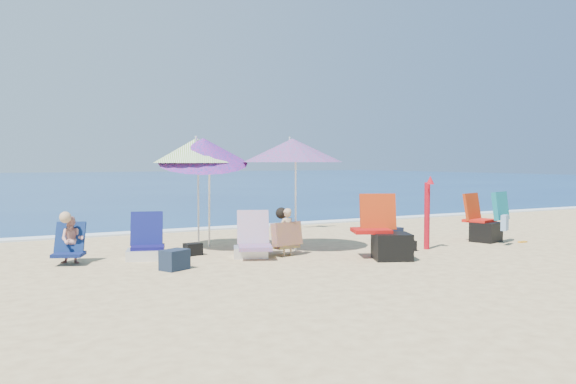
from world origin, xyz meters
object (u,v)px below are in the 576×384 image
camp_chair_right (487,224)px  person_left (71,240)px  umbrella_blue (203,151)px  chair_rainbow (252,245)px  chair_navy (145,247)px  camp_chair_left (387,240)px  umbrella_striped (196,151)px  umbrella_turquoise (292,150)px  person_center (286,233)px  furled_umbrella (428,209)px

camp_chair_right → person_left: (-7.87, 1.31, 0.01)m
umbrella_blue → camp_chair_right: (5.51, -1.63, -1.47)m
chair_rainbow → camp_chair_right: camp_chair_right is taller
chair_navy → camp_chair_left: camp_chair_left is taller
umbrella_striped → person_left: size_ratio=2.49×
umbrella_blue → chair_rainbow: 2.03m
chair_navy → chair_rainbow: 1.81m
person_left → chair_navy: bearing=-4.2°
umbrella_blue → chair_navy: (-1.19, -0.40, -1.64)m
chair_rainbow → umbrella_turquoise: bearing=18.9°
person_left → camp_chair_right: bearing=-9.5°
umbrella_turquoise → person_center: 1.58m
umbrella_blue → umbrella_striped: bearing=109.7°
umbrella_turquoise → camp_chair_right: bearing=-12.0°
chair_rainbow → person_left: bearing=164.6°
umbrella_blue → furled_umbrella: size_ratio=1.63×
umbrella_blue → camp_chair_left: umbrella_blue is taller
umbrella_turquoise → umbrella_striped: (-1.52, 0.95, -0.00)m
person_left → umbrella_striped: bearing=12.3°
chair_rainbow → camp_chair_left: (1.93, -1.26, 0.12)m
chair_navy → person_center: (2.24, -0.86, 0.20)m
camp_chair_left → camp_chair_right: (3.10, 0.73, 0.05)m
chair_rainbow → chair_navy: bearing=157.3°
camp_chair_right → person_center: 4.47m
umbrella_striped → chair_navy: bearing=-152.3°
furled_umbrella → umbrella_striped: bearing=152.0°
furled_umbrella → camp_chair_left: furled_umbrella is taller
umbrella_turquoise → umbrella_striped: size_ratio=1.03×
camp_chair_left → person_center: size_ratio=1.30×
chair_rainbow → person_left: (-2.84, 0.78, 0.18)m
chair_rainbow → camp_chair_right: bearing=-6.0°
furled_umbrella → chair_navy: furled_umbrella is taller
camp_chair_left → person_left: (-4.77, 2.04, 0.06)m
umbrella_turquoise → chair_rainbow: umbrella_turquoise is taller
umbrella_blue → person_center: umbrella_blue is taller
person_center → furled_umbrella: bearing=-12.2°
umbrella_striped → camp_chair_left: bearing=-45.7°
umbrella_turquoise → camp_chair_left: 2.40m
umbrella_striped → camp_chair_right: umbrella_striped is taller
umbrella_striped → camp_chair_left: 3.86m
umbrella_striped → person_center: (1.12, -1.44, -1.44)m
chair_navy → person_left: 1.19m
umbrella_blue → chair_navy: bearing=-161.3°
chair_rainbow → camp_chair_left: camp_chair_left is taller
umbrella_striped → umbrella_blue: umbrella_blue is taller
furled_umbrella → person_center: size_ratio=1.64×
camp_chair_right → person_center: size_ratio=1.40×
umbrella_blue → camp_chair_right: size_ratio=1.91×
umbrella_striped → chair_rainbow: 2.15m
person_center → person_left: (-3.41, 0.94, -0.02)m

